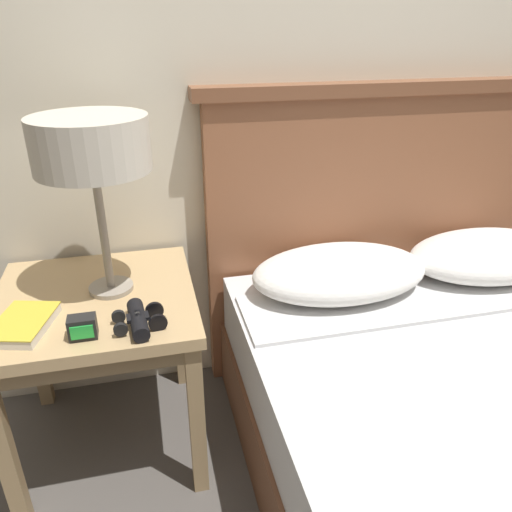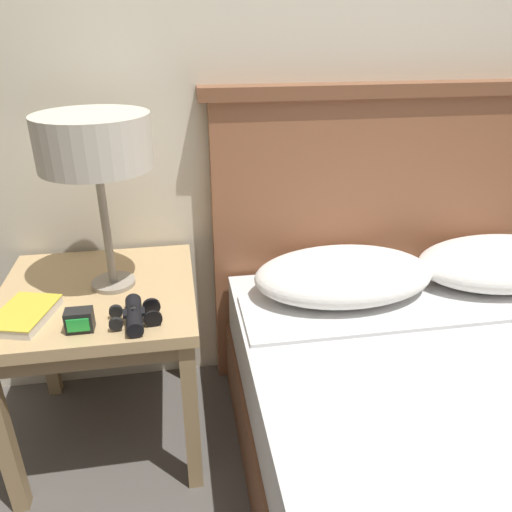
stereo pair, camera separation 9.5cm
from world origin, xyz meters
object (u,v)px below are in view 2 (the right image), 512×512
table_lamp (94,145)px  alarm_clock (79,321)px  nightstand (100,312)px  book_on_nightstand (23,315)px  binoculars_pair (135,315)px

table_lamp → alarm_clock: (-0.06, -0.24, -0.40)m
nightstand → alarm_clock: bearing=-93.6°
nightstand → alarm_clock: size_ratio=8.29×
alarm_clock → nightstand: bearing=86.4°
table_lamp → alarm_clock: 0.47m
nightstand → book_on_nightstand: (-0.17, -0.13, 0.09)m
nightstand → binoculars_pair: bearing=-57.4°
table_lamp → binoculars_pair: bearing=-71.1°
table_lamp → binoculars_pair: table_lamp is taller
book_on_nightstand → nightstand: bearing=37.8°
binoculars_pair → table_lamp: bearing=108.9°
nightstand → book_on_nightstand: 0.24m
table_lamp → nightstand: bearing=-151.4°
nightstand → book_on_nightstand: bearing=-142.2°
binoculars_pair → alarm_clock: alarm_clock is taller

